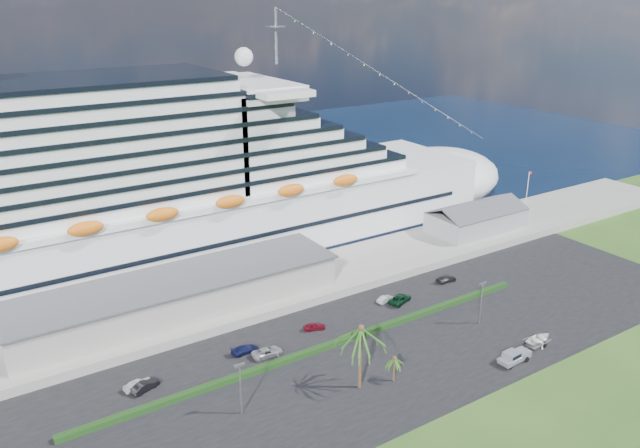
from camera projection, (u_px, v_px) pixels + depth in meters
ground at (426, 380)px, 97.50m from camera, size 420.00×420.00×0.00m
asphalt_lot at (383, 348)px, 106.15m from camera, size 140.00×38.00×0.12m
wharf at (296, 281)px, 128.70m from camera, size 240.00×20.00×1.80m
water at (152, 182)px, 199.91m from camera, size 420.00×160.00×0.02m
cruise_ship at (149, 196)px, 131.17m from camera, size 191.00×38.00×54.00m
terminal_building at (178, 293)px, 114.57m from camera, size 61.00×15.00×6.30m
port_shed at (476, 219)px, 153.89m from camera, size 24.00×12.31×7.37m
flagpole at (527, 192)px, 161.71m from camera, size 1.08×0.16×12.00m
hedge at (327, 346)px, 105.85m from camera, size 88.00×1.10×0.90m
lamp_post_left at (240, 383)px, 87.72m from camera, size 1.60×0.35×8.27m
lamp_post_right at (482, 298)px, 112.10m from camera, size 1.60×0.35×8.27m
palm_tall at (361, 335)px, 92.37m from camera, size 8.82×8.82×11.13m
palm_short at (395, 361)px, 95.91m from camera, size 3.53×3.53×4.56m
parked_car_0 at (138, 384)px, 94.98m from camera, size 4.77×2.40×1.56m
parked_car_1 at (145, 386)px, 94.56m from camera, size 4.73×2.92×1.47m
parked_car_2 at (267, 352)px, 103.48m from camera, size 5.39×2.73×1.46m
parked_car_3 at (245, 349)px, 104.36m from camera, size 4.75×1.93×1.38m
parked_car_4 at (314, 326)px, 111.61m from camera, size 4.20×2.64×1.33m
parked_car_5 at (385, 299)px, 121.69m from camera, size 3.97×2.12×1.24m
parked_car_6 at (400, 299)px, 121.37m from camera, size 6.10×4.25×1.55m
parked_car_7 at (446, 279)px, 130.10m from camera, size 4.74×2.08×1.35m
pickup_truck at (514, 356)px, 101.54m from camera, size 6.16×2.56×2.13m
boat_trailer at (539, 339)px, 106.32m from camera, size 6.54×4.49×1.85m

